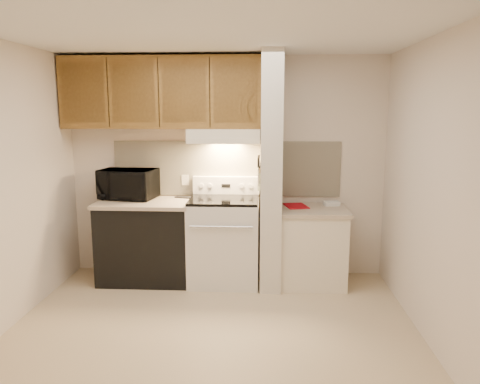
{
  "coord_description": "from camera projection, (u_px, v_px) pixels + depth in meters",
  "views": [
    {
      "loc": [
        0.45,
        -3.83,
        1.92
      ],
      "look_at": [
        0.2,
        0.75,
        1.1
      ],
      "focal_mm": 35.0,
      "sensor_mm": 36.0,
      "label": 1
    }
  ],
  "objects": [
    {
      "name": "range_knob_left_outer",
      "position": [
        201.0,
        186.0,
        5.33
      ],
      "size": [
        0.05,
        0.02,
        0.05
      ],
      "primitive_type": "cylinder",
      "rotation": [
        1.57,
        0.0,
        0.0
      ],
      "color": "silver",
      "rests_on": "range_backguard"
    },
    {
      "name": "wall_back",
      "position": [
        227.0,
        167.0,
        5.39
      ],
      "size": [
        3.6,
        2.5,
        0.02
      ],
      "primitive_type": "cube",
      "rotation": [
        1.57,
        0.0,
        0.0
      ],
      "color": "beige",
      "rests_on": "floor"
    },
    {
      "name": "cab_door_b",
      "position": [
        133.0,
        92.0,
        4.96
      ],
      "size": [
        0.46,
        0.01,
        0.63
      ],
      "primitive_type": "cube",
      "color": "brown",
      "rests_on": "upper_cabinets"
    },
    {
      "name": "knife_handle_b",
      "position": [
        259.0,
        162.0,
        4.88
      ],
      "size": [
        0.02,
        0.02,
        0.1
      ],
      "primitive_type": "cylinder",
      "color": "black",
      "rests_on": "knife_strip"
    },
    {
      "name": "ceiling",
      "position": [
        210.0,
        34.0,
        3.69
      ],
      "size": [
        3.6,
        3.6,
        0.0
      ],
      "primitive_type": "plane",
      "rotation": [
        3.14,
        0.0,
        0.0
      ],
      "color": "white",
      "rests_on": "wall_back"
    },
    {
      "name": "knife_handle_c",
      "position": [
        259.0,
        161.0,
        4.95
      ],
      "size": [
        0.02,
        0.02,
        0.1
      ],
      "primitive_type": "cylinder",
      "color": "black",
      "rests_on": "knife_strip"
    },
    {
      "name": "cab_door_d",
      "position": [
        236.0,
        92.0,
        4.9
      ],
      "size": [
        0.46,
        0.01,
        0.63
      ],
      "primitive_type": "cube",
      "color": "brown",
      "rests_on": "upper_cabinets"
    },
    {
      "name": "knife_handle_d",
      "position": [
        259.0,
        160.0,
        5.03
      ],
      "size": [
        0.02,
        0.02,
        0.1
      ],
      "primitive_type": "cylinder",
      "color": "black",
      "rests_on": "knife_strip"
    },
    {
      "name": "teal_jar",
      "position": [
        142.0,
        195.0,
        5.27
      ],
      "size": [
        0.1,
        0.1,
        0.1
      ],
      "primitive_type": "cylinder",
      "rotation": [
        0.0,
        0.0,
        -0.07
      ],
      "color": "#306C68",
      "rests_on": "left_countertop"
    },
    {
      "name": "oven_mitt",
      "position": [
        259.0,
        179.0,
        5.21
      ],
      "size": [
        0.03,
        0.1,
        0.24
      ],
      "primitive_type": "cube",
      "color": "slate",
      "rests_on": "partition_pillar"
    },
    {
      "name": "oven_window",
      "position": [
        222.0,
        247.0,
        4.87
      ],
      "size": [
        0.5,
        0.01,
        0.3
      ],
      "primitive_type": "cube",
      "color": "black",
      "rests_on": "range_body"
    },
    {
      "name": "white_box",
      "position": [
        331.0,
        203.0,
        5.22
      ],
      "size": [
        0.19,
        0.14,
        0.04
      ],
      "primitive_type": "cube",
      "rotation": [
        0.0,
        0.0,
        0.2
      ],
      "color": "white",
      "rests_on": "right_countertop"
    },
    {
      "name": "knife_blade_a",
      "position": [
        258.0,
        177.0,
        4.81
      ],
      "size": [
        0.01,
        0.03,
        0.16
      ],
      "primitive_type": "cube",
      "color": "silver",
      "rests_on": "knife_strip"
    },
    {
      "name": "spoon_rest",
      "position": [
        184.0,
        197.0,
        5.34
      ],
      "size": [
        0.22,
        0.12,
        0.01
      ],
      "primitive_type": "cube",
      "rotation": [
        0.0,
        0.0,
        -0.3
      ],
      "color": "black",
      "rests_on": "left_countertop"
    },
    {
      "name": "backsplash",
      "position": [
        226.0,
        169.0,
        5.38
      ],
      "size": [
        2.6,
        0.02,
        0.63
      ],
      "primitive_type": "cube",
      "color": "#F0E4C2",
      "rests_on": "wall_back"
    },
    {
      "name": "range_knob_right_outer",
      "position": [
        250.0,
        186.0,
        5.3
      ],
      "size": [
        0.05,
        0.02,
        0.05
      ],
      "primitive_type": "cylinder",
      "rotation": [
        1.57,
        0.0,
        0.0
      ],
      "color": "silver",
      "rests_on": "range_backguard"
    },
    {
      "name": "oven_handle",
      "position": [
        221.0,
        227.0,
        4.79
      ],
      "size": [
        0.65,
        0.02,
        0.02
      ],
      "primitive_type": "cylinder",
      "rotation": [
        0.0,
        1.57,
        0.0
      ],
      "color": "silver",
      "rests_on": "range_body"
    },
    {
      "name": "left_countertop",
      "position": [
        145.0,
        203.0,
        5.17
      ],
      "size": [
        1.04,
        0.67,
        0.04
      ],
      "primitive_type": "cube",
      "color": "#B9A78F",
      "rests_on": "dishwasher_front"
    },
    {
      "name": "floor",
      "position": [
        213.0,
        328.0,
        4.13
      ],
      "size": [
        3.6,
        3.6,
        0.0
      ],
      "primitive_type": "plane",
      "color": "#CAB28D",
      "rests_on": "ground"
    },
    {
      "name": "range_body",
      "position": [
        224.0,
        242.0,
        5.19
      ],
      "size": [
        0.76,
        0.65,
        0.92
      ],
      "primitive_type": "cube",
      "color": "silver",
      "rests_on": "floor"
    },
    {
      "name": "knife_blade_b",
      "position": [
        258.0,
        177.0,
        4.89
      ],
      "size": [
        0.01,
        0.04,
        0.18
      ],
      "primitive_type": "cube",
      "color": "silver",
      "rests_on": "knife_strip"
    },
    {
      "name": "hood_lip",
      "position": [
        223.0,
        141.0,
        4.9
      ],
      "size": [
        0.78,
        0.04,
        0.06
      ],
      "primitive_type": "cube",
      "color": "silver",
      "rests_on": "range_hood"
    },
    {
      "name": "partition_pillar",
      "position": [
        271.0,
        172.0,
        5.01
      ],
      "size": [
        0.22,
        0.7,
        2.5
      ],
      "primitive_type": "cube",
      "color": "beige",
      "rests_on": "floor"
    },
    {
      "name": "range_display",
      "position": [
        226.0,
        186.0,
        5.32
      ],
      "size": [
        0.1,
        0.01,
        0.04
      ],
      "primitive_type": "cube",
      "color": "black",
      "rests_on": "range_backguard"
    },
    {
      "name": "cab_gap_a",
      "position": [
        108.0,
        92.0,
        4.98
      ],
      "size": [
        0.01,
        0.01,
        0.73
      ],
      "primitive_type": "cube",
      "color": "black",
      "rests_on": "upper_cabinets"
    },
    {
      "name": "wall_right",
      "position": [
        431.0,
        191.0,
        3.81
      ],
      "size": [
        0.02,
        3.0,
        2.5
      ],
      "primitive_type": "cube",
      "color": "beige",
      "rests_on": "floor"
    },
    {
      "name": "knife_blade_d",
      "position": [
        259.0,
        174.0,
        5.05
      ],
      "size": [
        0.01,
        0.04,
        0.16
      ],
      "primitive_type": "cube",
      "color": "silver",
      "rests_on": "knife_strip"
    },
    {
      "name": "right_countertop",
      "position": [
        313.0,
        210.0,
        5.06
      ],
      "size": [
        0.74,
        0.64,
        0.04
      ],
      "primitive_type": "cube",
      "color": "#B9A78F",
      "rests_on": "right_cab_base"
    },
    {
      "name": "range_knob_left_inner",
      "position": [
        210.0,
        186.0,
        5.33
      ],
      "size": [
        0.05,
        0.02,
        0.05
      ],
      "primitive_type": "cylinder",
      "rotation": [
        1.57,
        0.0,
        0.0
      ],
      "color": "silver",
      "rests_on": "range_backguard"
    },
    {
      "name": "cab_gap_b",
      "position": [
        159.0,
        92.0,
        4.95
      ],
      "size": [
        0.01,
        0.01,
        0.73
      ],
      "primitive_type": "cube",
      "color": "black",
      "rests_on": "upper_cabinets"
    },
    {
      "name": "knife_strip",
      "position": [
        260.0,
        166.0,
        4.96
      ],
      "size": [
        0.02,
        0.42,
        0.04
      ],
      "primitive_type": "cube",
      "color": "black",
      "rests_on": "partition_pillar"
    },
    {
      "name": "knife_handle_e",
      "position": [
        259.0,
        159.0,
        5.1
      ],
      "size": [
        0.02,
        0.02,
        0.1
      ],
      "primitive_type": "cylinder",
      "color": "black",
      "rests_on": "knife_strip"
    },
    {
      "name": "red_folder",
      "position": [
        296.0,
        206.0,
        5.17
      ],
      "size": [
        0.29,
        0.35,
        0.01
      ],
      "primitive_type": "cube",
      "rotation": [
        0.0,
        0.0,
        0.23
      ],
      "color": "#A40913",
      "rests_on": "right_countertop"
    },
    {
      "name": "wall_left",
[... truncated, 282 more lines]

